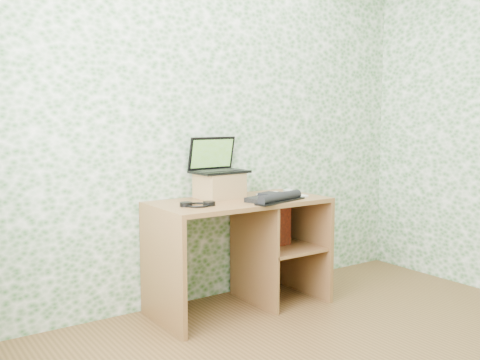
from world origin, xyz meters
TOP-DOWN VIEW (x-y plane):
  - wall_back at (0.00, 1.75)m, footprint 3.50×0.00m
  - desk at (0.08, 1.47)m, footprint 1.20×0.60m
  - riser at (-0.07, 1.58)m, footprint 0.31×0.26m
  - laptop at (-0.07, 1.62)m, footprint 0.38×0.28m
  - keyboard at (0.17, 1.27)m, footprint 0.46×0.33m
  - headphones at (-0.36, 1.37)m, footprint 0.22×0.21m
  - notepad at (0.34, 1.40)m, footprint 0.27×0.34m
  - mouse at (0.36, 1.36)m, footprint 0.06×0.10m
  - pen at (0.41, 1.44)m, footprint 0.08×0.13m
  - red_box at (0.29, 1.44)m, footprint 0.27×0.11m

SIDE VIEW (x-z plane):
  - desk at x=0.08m, z-range 0.11..0.86m
  - red_box at x=0.29m, z-range 0.39..0.71m
  - notepad at x=0.34m, z-range 0.75..0.76m
  - headphones at x=-0.36m, z-range 0.75..0.77m
  - pen at x=0.41m, z-range 0.76..0.77m
  - keyboard at x=0.17m, z-range 0.74..0.80m
  - mouse at x=0.36m, z-range 0.76..0.80m
  - riser at x=-0.07m, z-range 0.75..0.92m
  - laptop at x=-0.07m, z-range 0.86..1.11m
  - wall_back at x=0.00m, z-range -0.45..3.05m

